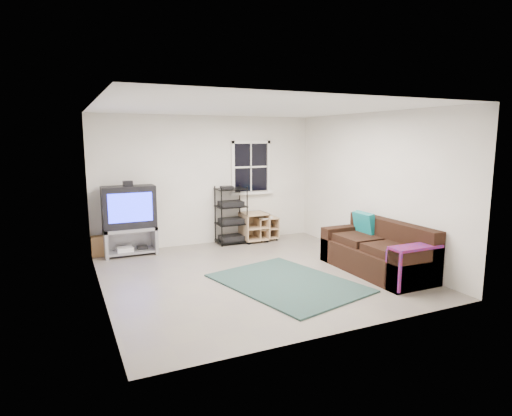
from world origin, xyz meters
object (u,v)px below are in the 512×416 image
tv_unit (129,215)px  av_rack (231,219)px  side_table_right (266,226)px  sofa (378,253)px  side_table_left (253,226)px

tv_unit → av_rack: tv_unit is taller
side_table_right → sofa: (0.67, -2.79, 0.03)m
av_rack → side_table_left: size_ratio=1.96×
av_rack → side_table_left: (0.50, 0.00, -0.19)m
tv_unit → sofa: bearing=-38.2°
tv_unit → sofa: 4.47m
side_table_right → tv_unit: bearing=-179.2°
side_table_left → side_table_right: bearing=3.4°
tv_unit → side_table_left: (2.53, 0.02, -0.44)m
side_table_right → sofa: 2.87m
sofa → av_rack: bearing=117.9°
av_rack → sofa: size_ratio=0.61×
sofa → side_table_right: bearing=103.5°
av_rack → side_table_right: size_ratio=2.33×
tv_unit → side_table_right: (2.82, 0.04, -0.48)m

